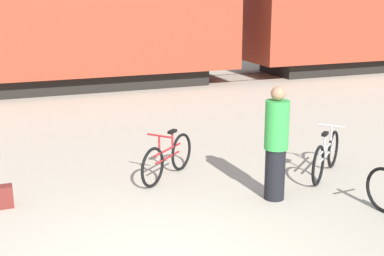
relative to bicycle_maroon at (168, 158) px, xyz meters
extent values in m
cube|color=black|center=(-1.13, 9.29, -0.09)|extent=(10.80, 2.24, 0.55)
cube|color=#9E3823|center=(-1.13, 9.29, 2.00)|extent=(12.86, 2.99, 3.63)
cube|color=#4C4238|center=(-1.13, 8.57, -0.35)|extent=(52.74, 0.07, 0.01)
cube|color=#4C4238|center=(-1.13, 10.00, -0.35)|extent=(52.74, 0.07, 0.01)
torus|color=black|center=(-0.37, -0.32, -0.02)|extent=(0.55, 0.48, 0.68)
torus|color=black|center=(0.37, 0.32, -0.02)|extent=(0.55, 0.48, 0.68)
cylinder|color=#A31E23|center=(0.00, 0.00, 0.15)|extent=(0.67, 0.59, 0.04)
cylinder|color=#A31E23|center=(0.00, 0.00, 0.01)|extent=(0.62, 0.54, 0.04)
cylinder|color=#A31E23|center=(0.13, 0.11, 0.29)|extent=(0.04, 0.04, 0.28)
cube|color=black|center=(0.13, 0.11, 0.43)|extent=(0.20, 0.19, 0.05)
cylinder|color=#A31E23|center=(-0.20, -0.17, 0.31)|extent=(0.04, 0.04, 0.31)
cylinder|color=#A31E23|center=(-0.20, -0.17, 0.47)|extent=(0.32, 0.37, 0.03)
torus|color=black|center=(3.02, -0.55, -0.02)|extent=(0.55, 0.49, 0.69)
torus|color=black|center=(2.22, -1.25, -0.02)|extent=(0.55, 0.49, 0.69)
cylinder|color=silver|center=(2.62, -0.90, 0.16)|extent=(0.73, 0.64, 0.04)
cylinder|color=silver|center=(2.62, -0.90, 0.02)|extent=(0.66, 0.59, 0.04)
cylinder|color=silver|center=(2.48, -1.02, 0.30)|extent=(0.04, 0.04, 0.29)
cube|color=black|center=(2.48, -1.02, 0.45)|extent=(0.20, 0.19, 0.05)
cylinder|color=silver|center=(2.84, -0.71, 0.32)|extent=(0.04, 0.04, 0.32)
cylinder|color=silver|center=(2.84, -0.71, 0.48)|extent=(0.33, 0.37, 0.03)
torus|color=black|center=(2.48, -2.54, -0.02)|extent=(0.12, 0.68, 0.68)
cylinder|color=black|center=(1.25, -1.51, 0.05)|extent=(0.31, 0.31, 0.82)
cylinder|color=green|center=(1.25, -1.51, 0.83)|extent=(0.37, 0.37, 0.75)
sphere|color=#A37556|center=(1.25, -1.51, 1.32)|extent=(0.22, 0.22, 0.22)
cube|color=maroon|center=(-2.72, -0.32, -0.19)|extent=(0.28, 0.20, 0.34)
camera|label=1|loc=(-2.81, -8.34, 2.84)|focal=50.00mm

